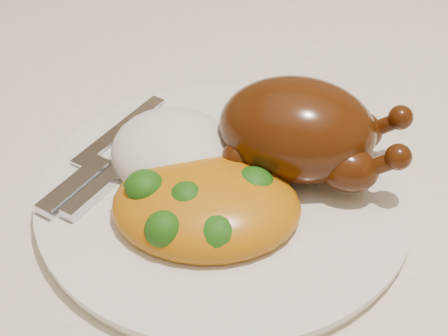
% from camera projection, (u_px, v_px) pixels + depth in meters
% --- Properties ---
extents(dining_table, '(1.60, 0.90, 0.76)m').
position_uv_depth(dining_table, '(256.00, 169.00, 0.71)').
color(dining_table, brown).
rests_on(dining_table, floor).
extents(tablecloth, '(1.73, 1.03, 0.18)m').
position_uv_depth(tablecloth, '(258.00, 116.00, 0.67)').
color(tablecloth, white).
rests_on(tablecloth, dining_table).
extents(dinner_plate, '(0.39, 0.39, 0.01)m').
position_uv_depth(dinner_plate, '(224.00, 192.00, 0.52)').
color(dinner_plate, white).
rests_on(dinner_plate, tablecloth).
extents(roast_chicken, '(0.16, 0.11, 0.08)m').
position_uv_depth(roast_chicken, '(301.00, 130.00, 0.51)').
color(roast_chicken, '#491D07').
rests_on(roast_chicken, dinner_plate).
extents(rice_mound, '(0.15, 0.14, 0.06)m').
position_uv_depth(rice_mound, '(175.00, 153.00, 0.53)').
color(rice_mound, white).
rests_on(rice_mound, dinner_plate).
extents(mac_and_cheese, '(0.17, 0.15, 0.06)m').
position_uv_depth(mac_and_cheese, '(212.00, 204.00, 0.48)').
color(mac_and_cheese, orange).
rests_on(mac_and_cheese, dinner_plate).
extents(cutlery, '(0.06, 0.18, 0.01)m').
position_uv_depth(cutlery, '(101.00, 168.00, 0.53)').
color(cutlery, silver).
rests_on(cutlery, dinner_plate).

